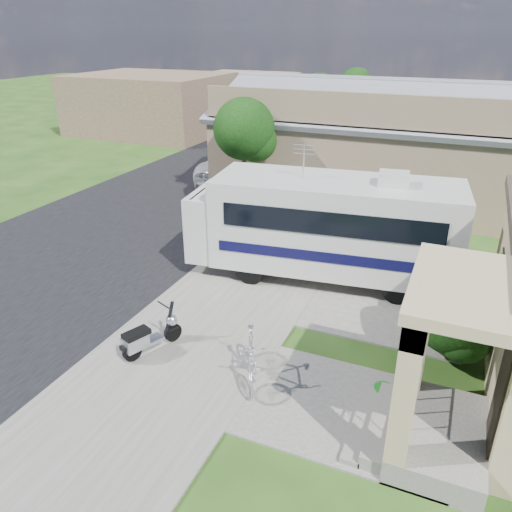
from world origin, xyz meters
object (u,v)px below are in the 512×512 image
at_px(pickup_truck, 236,163).
at_px(garden_hose, 383,391).
at_px(bicycle, 251,359).
at_px(van, 278,138).
at_px(shrub, 461,306).
at_px(scooter, 148,337).
at_px(motorhome, 325,224).

distance_m(pickup_truck, garden_hose, 16.58).
bearing_deg(garden_hose, bicycle, -166.66).
xyz_separation_m(van, garden_hose, (10.03, -20.10, -0.73)).
relative_size(bicycle, pickup_truck, 0.31).
bearing_deg(garden_hose, shrub, 56.84).
bearing_deg(scooter, bicycle, 23.50).
bearing_deg(garden_hose, scooter, -172.32).
distance_m(scooter, pickup_truck, 14.80).
bearing_deg(shrub, garden_hose, -123.16).
xyz_separation_m(shrub, garden_hose, (-1.22, -1.87, -1.32)).
bearing_deg(shrub, bicycle, -147.41).
bearing_deg(bicycle, scooter, 156.73).
height_order(motorhome, shrub, motorhome).
distance_m(motorhome, pickup_truck, 11.17).
relative_size(pickup_truck, van, 1.04).
height_order(motorhome, van, motorhome).
distance_m(motorhome, shrub, 4.89).
bearing_deg(shrub, motorhome, 143.94).
xyz_separation_m(motorhome, garden_hose, (2.72, -4.75, -1.63)).
height_order(pickup_truck, van, van).
distance_m(motorhome, van, 17.03).
height_order(scooter, garden_hose, scooter).
distance_m(bicycle, pickup_truck, 15.70).
height_order(pickup_truck, garden_hose, pickup_truck).
bearing_deg(shrub, van, 121.68).
xyz_separation_m(scooter, bicycle, (2.57, 0.07, 0.08)).
distance_m(shrub, scooter, 7.06).
height_order(shrub, bicycle, shrub).
bearing_deg(motorhome, van, 108.35).
bearing_deg(motorhome, shrub, -43.16).
bearing_deg(garden_hose, pickup_truck, 126.00).
xyz_separation_m(motorhome, pickup_truck, (-7.01, 8.65, -0.90)).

